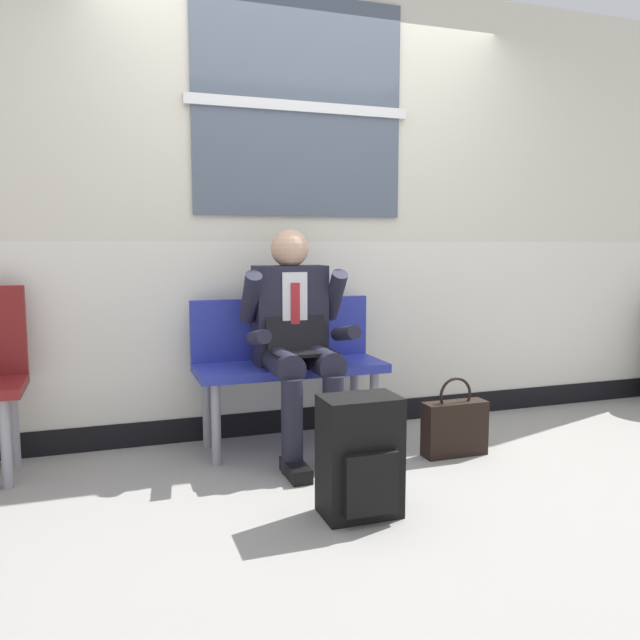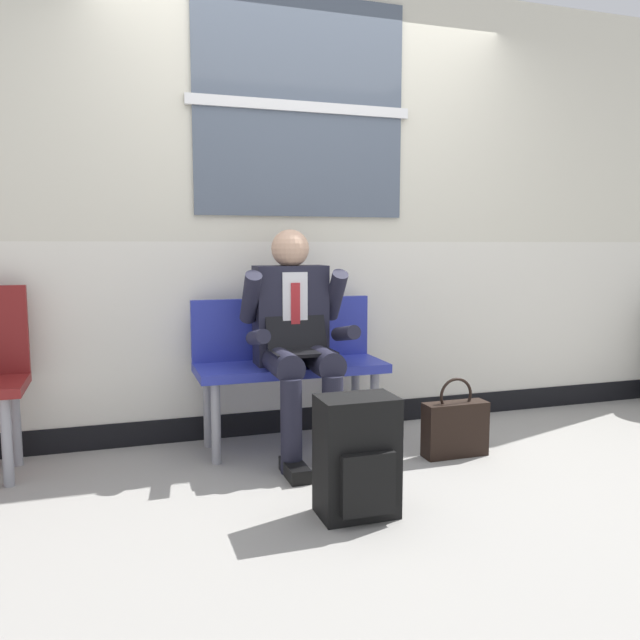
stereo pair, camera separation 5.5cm
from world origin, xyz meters
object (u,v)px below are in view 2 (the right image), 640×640
bench_with_person (288,357)px  handbag (455,428)px  person_seated (297,336)px  backpack (357,458)px

bench_with_person → handbag: bench_with_person is taller
person_seated → bench_with_person: bearing=90.0°
person_seated → backpack: bearing=-88.6°
handbag → bench_with_person: bearing=148.5°
bench_with_person → backpack: (0.02, -1.04, -0.25)m
backpack → handbag: (0.79, 0.54, -0.10)m
person_seated → handbag: bearing=-20.7°
backpack → person_seated: bearing=91.4°
bench_with_person → person_seated: 0.24m
person_seated → backpack: 0.94m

